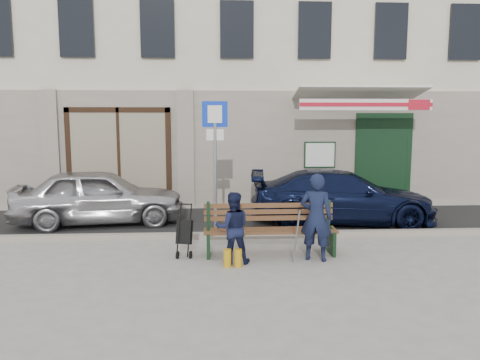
{
  "coord_description": "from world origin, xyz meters",
  "views": [
    {
      "loc": [
        -0.68,
        -7.92,
        2.48
      ],
      "look_at": [
        -0.11,
        1.6,
        1.2
      ],
      "focal_mm": 35.0,
      "sensor_mm": 36.0,
      "label": 1
    }
  ],
  "objects": [
    {
      "name": "ground",
      "position": [
        0.0,
        0.0,
        0.0
      ],
      "size": [
        80.0,
        80.0,
        0.0
      ],
      "primitive_type": "plane",
      "color": "#9E9991",
      "rests_on": "ground"
    },
    {
      "name": "asphalt_lane",
      "position": [
        0.0,
        3.1,
        0.01
      ],
      "size": [
        60.0,
        3.2,
        0.01
      ],
      "primitive_type": "cube",
      "color": "#282828",
      "rests_on": "ground"
    },
    {
      "name": "curb",
      "position": [
        0.0,
        1.5,
        0.06
      ],
      "size": [
        60.0,
        0.18,
        0.12
      ],
      "primitive_type": "cube",
      "color": "#9E9384",
      "rests_on": "ground"
    },
    {
      "name": "building",
      "position": [
        0.01,
        8.45,
        4.97
      ],
      "size": [
        20.0,
        8.27,
        10.0
      ],
      "color": "beige",
      "rests_on": "ground"
    },
    {
      "name": "car_silver",
      "position": [
        -3.31,
        3.0,
        0.66
      ],
      "size": [
        4.03,
        2.05,
        1.31
      ],
      "primitive_type": "imported",
      "rotation": [
        0.0,
        0.0,
        1.7
      ],
      "color": "#B3B3B8",
      "rests_on": "ground"
    },
    {
      "name": "car_navy",
      "position": [
        2.37,
        2.79,
        0.62
      ],
      "size": [
        4.45,
        2.17,
        1.25
      ],
      "primitive_type": "imported",
      "rotation": [
        0.0,
        0.0,
        1.47
      ],
      "color": "black",
      "rests_on": "ground"
    },
    {
      "name": "parking_sign",
      "position": [
        -0.62,
        1.65,
        1.89
      ],
      "size": [
        0.52,
        0.09,
        2.8
      ],
      "rotation": [
        0.0,
        0.0,
        0.1
      ],
      "color": "gray",
      "rests_on": "ground"
    },
    {
      "name": "bench",
      "position": [
        0.31,
        0.3,
        0.46
      ],
      "size": [
        2.4,
        1.17,
        0.98
      ],
      "color": "brown",
      "rests_on": "ground"
    },
    {
      "name": "man",
      "position": [
        1.11,
        -0.08,
        0.76
      ],
      "size": [
        0.65,
        0.54,
        1.53
      ],
      "primitive_type": "imported",
      "rotation": [
        0.0,
        0.0,
        2.77
      ],
      "color": "#131A35",
      "rests_on": "ground"
    },
    {
      "name": "woman",
      "position": [
        -0.34,
        -0.15,
        0.61
      ],
      "size": [
        0.61,
        0.48,
        1.23
      ],
      "primitive_type": "imported",
      "rotation": [
        0.0,
        0.0,
        3.17
      ],
      "color": "#131835",
      "rests_on": "ground"
    },
    {
      "name": "stroller",
      "position": [
        -1.19,
        0.32,
        0.41
      ],
      "size": [
        0.32,
        0.42,
        0.93
      ],
      "rotation": [
        0.0,
        0.0,
        -0.25
      ],
      "color": "black",
      "rests_on": "ground"
    }
  ]
}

